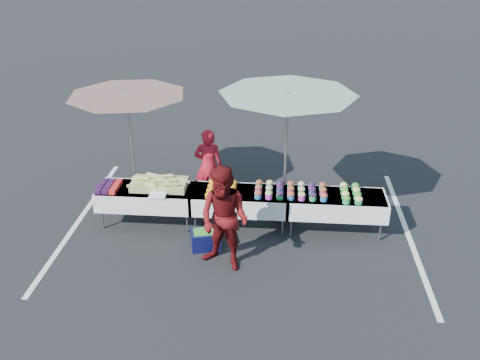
# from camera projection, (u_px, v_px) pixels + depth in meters

# --- Properties ---
(ground) EXTENTS (80.00, 80.00, 0.00)m
(ground) POSITION_uv_depth(u_px,v_px,m) (240.00, 226.00, 10.38)
(ground) COLOR black
(stripe_left) EXTENTS (0.10, 5.00, 0.00)m
(stripe_left) POSITION_uv_depth(u_px,v_px,m) (80.00, 219.00, 10.62)
(stripe_left) COLOR silver
(stripe_left) RESTS_ON ground
(stripe_right) EXTENTS (0.10, 5.00, 0.00)m
(stripe_right) POSITION_uv_depth(u_px,v_px,m) (408.00, 233.00, 10.14)
(stripe_right) COLOR silver
(stripe_right) RESTS_ON ground
(table_left) EXTENTS (1.86, 0.81, 0.75)m
(table_left) POSITION_uv_depth(u_px,v_px,m) (147.00, 196.00, 10.26)
(table_left) COLOR white
(table_left) RESTS_ON ground
(table_center) EXTENTS (1.86, 0.81, 0.75)m
(table_center) POSITION_uv_depth(u_px,v_px,m) (240.00, 200.00, 10.13)
(table_center) COLOR white
(table_center) RESTS_ON ground
(table_right) EXTENTS (1.86, 0.81, 0.75)m
(table_right) POSITION_uv_depth(u_px,v_px,m) (336.00, 203.00, 9.99)
(table_right) COLOR white
(table_right) RESTS_ON ground
(berry_punnets) EXTENTS (0.40, 0.54, 0.08)m
(berry_punnets) POSITION_uv_depth(u_px,v_px,m) (109.00, 186.00, 10.17)
(berry_punnets) COLOR black
(berry_punnets) RESTS_ON table_left
(corn_pile) EXTENTS (1.16, 0.57, 0.26)m
(corn_pile) POSITION_uv_depth(u_px,v_px,m) (159.00, 184.00, 10.17)
(corn_pile) COLOR #97AC58
(corn_pile) RESTS_ON table_left
(plastic_bags) EXTENTS (0.30, 0.25, 0.05)m
(plastic_bags) POSITION_uv_depth(u_px,v_px,m) (158.00, 195.00, 9.89)
(plastic_bags) COLOR white
(plastic_bags) RESTS_ON table_left
(carrot_bowls) EXTENTS (0.55, 0.69, 0.11)m
(carrot_bowls) POSITION_uv_depth(u_px,v_px,m) (221.00, 189.00, 10.05)
(carrot_bowls) COLOR #DA4918
(carrot_bowls) RESTS_ON table_center
(potato_cups) EXTENTS (1.34, 0.58, 0.16)m
(potato_cups) POSITION_uv_depth(u_px,v_px,m) (291.00, 190.00, 9.95)
(potato_cups) COLOR #2366A7
(potato_cups) RESTS_ON table_right
(bean_baskets) EXTENTS (0.36, 0.68, 0.15)m
(bean_baskets) POSITION_uv_depth(u_px,v_px,m) (351.00, 193.00, 9.86)
(bean_baskets) COLOR #249251
(bean_baskets) RESTS_ON table_right
(vendor) EXTENTS (0.58, 0.38, 1.60)m
(vendor) POSITION_uv_depth(u_px,v_px,m) (209.00, 166.00, 10.98)
(vendor) COLOR #B01425
(vendor) RESTS_ON ground
(customer) EXTENTS (1.11, 1.01, 1.85)m
(customer) POSITION_uv_depth(u_px,v_px,m) (224.00, 219.00, 8.80)
(customer) COLOR #590D0F
(customer) RESTS_ON ground
(umbrella_left) EXTENTS (2.76, 2.76, 2.36)m
(umbrella_left) POSITION_uv_depth(u_px,v_px,m) (128.00, 105.00, 10.32)
(umbrella_left) COLOR black
(umbrella_left) RESTS_ON ground
(umbrella_right) EXTENTS (2.67, 2.67, 2.59)m
(umbrella_right) POSITION_uv_depth(u_px,v_px,m) (288.00, 105.00, 9.64)
(umbrella_right) COLOR black
(umbrella_right) RESTS_ON ground
(storage_bin) EXTENTS (0.60, 0.50, 0.34)m
(storage_bin) POSITION_uv_depth(u_px,v_px,m) (206.00, 239.00, 9.64)
(storage_bin) COLOR #0B0D38
(storage_bin) RESTS_ON ground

